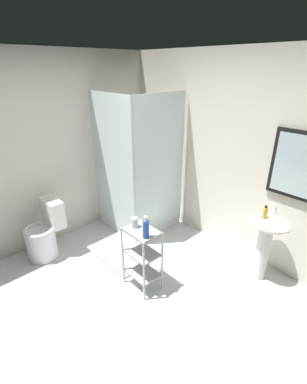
{
  "coord_description": "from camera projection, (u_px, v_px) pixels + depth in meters",
  "views": [
    {
      "loc": [
        1.65,
        -1.12,
        2.3
      ],
      "look_at": [
        -0.46,
        0.82,
        0.96
      ],
      "focal_mm": 25.61,
      "sensor_mm": 36.0,
      "label": 1
    }
  ],
  "objects": [
    {
      "name": "ground_plane",
      "position": [
        124.0,
        317.0,
        2.76
      ],
      "size": [
        4.2,
        4.2,
        0.02
      ],
      "primitive_type": "cube",
      "color": "silver"
    },
    {
      "name": "wall_back",
      "position": [
        241.0,
        159.0,
        3.36
      ],
      "size": [
        4.2,
        0.14,
        2.5
      ],
      "color": "silver",
      "rests_on": "ground_plane"
    },
    {
      "name": "wall_left",
      "position": [
        31.0,
        156.0,
        3.47
      ],
      "size": [
        0.1,
        4.2,
        2.5
      ],
      "primitive_type": "cube",
      "color": "silver",
      "rests_on": "ground_plane"
    },
    {
      "name": "shower_stall",
      "position": [
        138.0,
        200.0,
        4.11
      ],
      "size": [
        0.92,
        0.92,
        2.0
      ],
      "color": "white",
      "rests_on": "ground_plane"
    },
    {
      "name": "pedestal_sink",
      "position": [
        266.0,
        236.0,
        3.04
      ],
      "size": [
        0.46,
        0.37,
        0.81
      ],
      "color": "white",
      "rests_on": "ground_plane"
    },
    {
      "name": "sink_faucet",
      "position": [
        275.0,
        210.0,
        2.99
      ],
      "size": [
        0.03,
        0.03,
        0.1
      ],
      "primitive_type": "cylinder",
      "color": "silver",
      "rests_on": "pedestal_sink"
    },
    {
      "name": "toilet",
      "position": [
        45.0,
        235.0,
        3.52
      ],
      "size": [
        0.37,
        0.49,
        0.76
      ],
      "color": "white",
      "rests_on": "ground_plane"
    },
    {
      "name": "storage_cart",
      "position": [
        142.0,
        254.0,
        2.97
      ],
      "size": [
        0.38,
        0.28,
        0.74
      ],
      "color": "silver",
      "rests_on": "ground_plane"
    },
    {
      "name": "hand_soap_bottle",
      "position": [
        265.0,
        212.0,
        2.92
      ],
      "size": [
        0.05,
        0.05,
        0.14
      ],
      "color": "gold",
      "rests_on": "pedestal_sink"
    },
    {
      "name": "shampoo_bottle_blue",
      "position": [
        146.0,
        228.0,
        2.68
      ],
      "size": [
        0.06,
        0.06,
        0.24
      ],
      "color": "#2553AE",
      "rests_on": "storage_cart"
    },
    {
      "name": "rinse_cup",
      "position": [
        135.0,
        223.0,
        2.88
      ],
      "size": [
        0.07,
        0.07,
        0.11
      ],
      "primitive_type": "cylinder",
      "color": "silver",
      "rests_on": "storage_cart"
    },
    {
      "name": "bath_mat",
      "position": [
        122.0,
        260.0,
        3.54
      ],
      "size": [
        0.6,
        0.4,
        0.02
      ],
      "primitive_type": "cube",
      "color": "gray",
      "rests_on": "ground_plane"
    }
  ]
}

